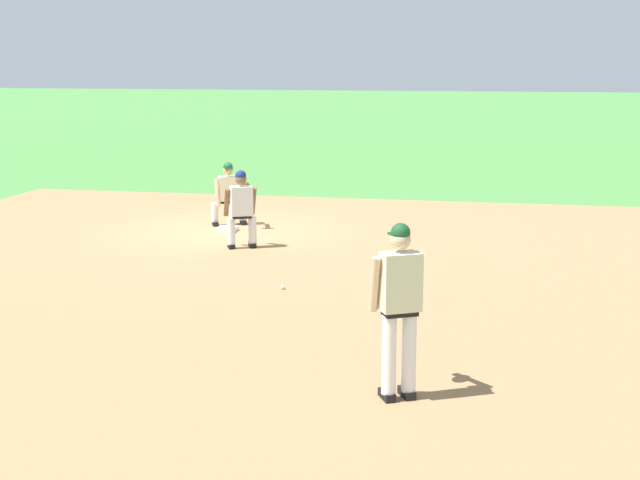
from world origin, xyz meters
name	(u,v)px	position (x,y,z in m)	size (l,w,h in m)	color
ground_plane	(227,231)	(0.00, 0.00, 0.00)	(160.00, 160.00, 0.00)	#47843D
infield_dirt_patch	(285,288)	(-4.22, -2.22, 0.00)	(18.00, 18.00, 0.01)	#9E754C
first_base_bag	(227,229)	(0.00, 0.00, 0.04)	(0.38, 0.38, 0.09)	white
baseball	(282,287)	(-4.31, -2.21, 0.04)	(0.07, 0.07, 0.07)	white
pitcher	(400,300)	(-8.39, -4.44, 1.06)	(0.83, 0.58, 1.86)	black
first_baseman	(230,191)	(0.64, 0.13, 0.73)	(0.83, 1.00, 1.34)	black
baserunner	(241,206)	(-1.51, -0.75, 0.79)	(0.61, 0.67, 1.46)	black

